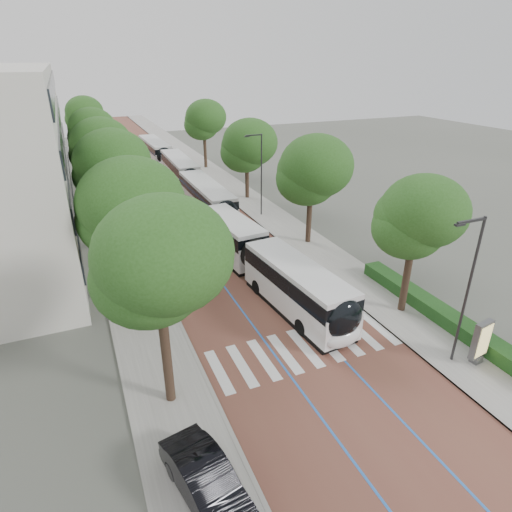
# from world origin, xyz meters

# --- Properties ---
(ground) EXTENTS (160.00, 160.00, 0.00)m
(ground) POSITION_xyz_m (0.00, 0.00, 0.00)
(ground) COLOR #51544C
(ground) RESTS_ON ground
(road) EXTENTS (11.00, 140.00, 0.02)m
(road) POSITION_xyz_m (0.00, 40.00, 0.01)
(road) COLOR brown
(road) RESTS_ON ground
(sidewalk_left) EXTENTS (4.00, 140.00, 0.12)m
(sidewalk_left) POSITION_xyz_m (-7.50, 40.00, 0.06)
(sidewalk_left) COLOR gray
(sidewalk_left) RESTS_ON ground
(sidewalk_right) EXTENTS (4.00, 140.00, 0.12)m
(sidewalk_right) POSITION_xyz_m (7.50, 40.00, 0.06)
(sidewalk_right) COLOR gray
(sidewalk_right) RESTS_ON ground
(kerb_left) EXTENTS (0.20, 140.00, 0.14)m
(kerb_left) POSITION_xyz_m (-5.60, 40.00, 0.06)
(kerb_left) COLOR gray
(kerb_left) RESTS_ON ground
(kerb_right) EXTENTS (0.20, 140.00, 0.14)m
(kerb_right) POSITION_xyz_m (5.60, 40.00, 0.06)
(kerb_right) COLOR gray
(kerb_right) RESTS_ON ground
(zebra_crossing) EXTENTS (10.55, 3.60, 0.01)m
(zebra_crossing) POSITION_xyz_m (0.20, 1.00, 0.03)
(zebra_crossing) COLOR silver
(zebra_crossing) RESTS_ON ground
(lane_line_left) EXTENTS (0.12, 126.00, 0.01)m
(lane_line_left) POSITION_xyz_m (-1.60, 40.00, 0.02)
(lane_line_left) COLOR blue
(lane_line_left) RESTS_ON road
(lane_line_right) EXTENTS (0.12, 126.00, 0.01)m
(lane_line_right) POSITION_xyz_m (1.60, 40.00, 0.02)
(lane_line_right) COLOR blue
(lane_line_right) RESTS_ON road
(hedge) EXTENTS (1.20, 14.00, 0.80)m
(hedge) POSITION_xyz_m (9.10, 0.00, 0.52)
(hedge) COLOR #193E15
(hedge) RESTS_ON sidewalk_right
(streetlight_near) EXTENTS (1.82, 0.20, 8.00)m
(streetlight_near) POSITION_xyz_m (6.62, -3.00, 4.82)
(streetlight_near) COLOR #2C2C2E
(streetlight_near) RESTS_ON sidewalk_right
(streetlight_far) EXTENTS (1.82, 0.20, 8.00)m
(streetlight_far) POSITION_xyz_m (6.62, 22.00, 4.82)
(streetlight_far) COLOR #2C2C2E
(streetlight_far) RESTS_ON sidewalk_right
(lamp_post_left) EXTENTS (0.14, 0.14, 8.00)m
(lamp_post_left) POSITION_xyz_m (-6.10, 8.00, 4.12)
(lamp_post_left) COLOR #2C2C2E
(lamp_post_left) RESTS_ON sidewalk_left
(trees_left) EXTENTS (6.17, 60.52, 9.39)m
(trees_left) POSITION_xyz_m (-7.50, 23.48, 6.67)
(trees_left) COLOR black
(trees_left) RESTS_ON ground
(trees_right) EXTENTS (6.02, 47.32, 8.91)m
(trees_right) POSITION_xyz_m (7.70, 23.55, 6.05)
(trees_right) COLOR black
(trees_right) RESTS_ON ground
(lead_bus) EXTENTS (4.12, 18.54, 3.20)m
(lead_bus) POSITION_xyz_m (1.22, 8.44, 1.63)
(lead_bus) COLOR black
(lead_bus) RESTS_ON ground
(bus_queued_0) EXTENTS (2.62, 12.42, 3.20)m
(bus_queued_0) POSITION_xyz_m (1.87, 24.15, 1.62)
(bus_queued_0) COLOR silver
(bus_queued_0) RESTS_ON ground
(bus_queued_1) EXTENTS (2.79, 12.45, 3.20)m
(bus_queued_1) POSITION_xyz_m (2.33, 37.14, 1.62)
(bus_queued_1) COLOR silver
(bus_queued_1) RESTS_ON ground
(bus_queued_2) EXTENTS (2.89, 12.47, 3.20)m
(bus_queued_2) POSITION_xyz_m (1.89, 50.66, 1.62)
(bus_queued_2) COLOR silver
(bus_queued_2) RESTS_ON ground
(ad_panel) EXTENTS (1.22, 0.53, 2.46)m
(ad_panel) POSITION_xyz_m (7.79, -3.66, 1.41)
(ad_panel) COLOR #59595B
(ad_panel) RESTS_ON sidewalk_right
(parked_car) EXTENTS (2.63, 5.03, 1.58)m
(parked_car) POSITION_xyz_m (-7.39, -5.43, 0.91)
(parked_car) COLOR black
(parked_car) RESTS_ON sidewalk_left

